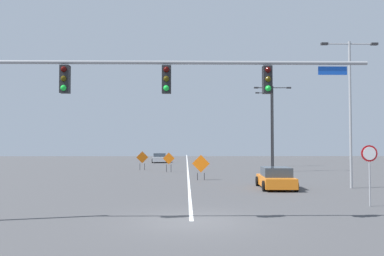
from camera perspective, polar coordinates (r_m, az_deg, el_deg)
name	(u,v)px	position (r m, az deg, el deg)	size (l,w,h in m)	color
ground	(192,221)	(15.17, -0.07, -13.27)	(139.68, 139.68, 0.00)	#444447
road_centre_stripe	(187,164)	(53.76, -0.67, -5.21)	(0.16, 77.60, 0.01)	white
traffic_signal_assembly	(115,88)	(15.24, -11.00, 5.66)	(15.36, 0.44, 6.63)	gray
stop_sign	(369,163)	(20.10, 24.16, -4.65)	(0.76, 0.07, 2.81)	gray
street_lamp_far_right	(273,121)	(40.68, 11.54, 0.97)	(3.75, 0.24, 8.61)	black
street_lamp_mid_left	(270,125)	(49.41, 11.19, 0.37)	(2.01, 0.24, 9.17)	black
street_lamp_near_right	(350,102)	(27.65, 21.79, 3.46)	(3.71, 0.24, 9.50)	gray
construction_sign_median_near	(201,164)	(31.10, 1.28, -5.27)	(1.38, 0.24, 1.98)	orange
construction_sign_left_shoulder	(169,160)	(39.48, -3.36, -4.55)	(1.18, 0.06, 1.94)	orange
construction_sign_left_lane	(142,158)	(42.65, -7.17, -4.33)	(1.26, 0.30, 1.99)	orange
car_orange_approaching	(276,179)	(25.99, 11.96, -7.14)	(2.28, 4.31, 1.37)	orange
car_silver_distant	(160,158)	(58.61, -4.67, -4.33)	(2.30, 4.66, 1.36)	#B7BABF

